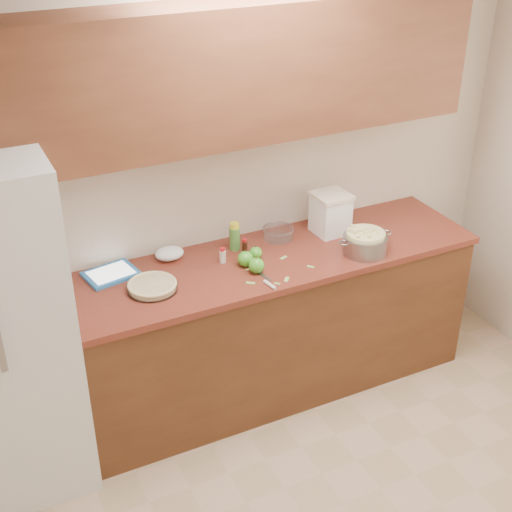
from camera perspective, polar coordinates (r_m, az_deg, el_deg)
name	(u,v)px	position (r m, az deg, el deg)	size (l,w,h in m)	color
room_shell	(429,347)	(2.78, 13.66, -7.10)	(3.60, 3.60, 3.60)	tan
counter_run	(257,327)	(4.27, 0.06, -5.70)	(2.64, 0.68, 0.92)	#593119
upper_cabinets	(244,72)	(3.76, -1.00, 14.52)	(2.60, 0.34, 0.70)	brown
pie	(152,286)	(3.78, -8.30, -2.39)	(0.27, 0.27, 0.04)	silver
colander	(365,243)	(4.12, 8.71, 1.06)	(0.35, 0.25, 0.13)	gray
flour_canister	(330,213)	(4.29, 5.98, 3.45)	(0.22, 0.22, 0.25)	white
tablet	(111,274)	(3.95, -11.52, -1.41)	(0.31, 0.26, 0.02)	#266FB6
paring_knife	(269,284)	(3.79, 1.05, -2.22)	(0.06, 0.19, 0.02)	gray
lemon_bottle	(235,237)	(4.10, -1.72, 1.55)	(0.06, 0.06, 0.17)	#4C8C38
cinnamon_shaker	(223,255)	(3.98, -2.69, 0.04)	(0.04, 0.04, 0.09)	beige
vanilla_bottle	(245,246)	(4.07, -0.91, 0.78)	(0.03, 0.03, 0.09)	black
mixing_bowl	(278,232)	(4.24, 1.77, 1.89)	(0.19, 0.19, 0.07)	silver
paper_towel	(169,253)	(4.05, -6.94, 0.21)	(0.17, 0.13, 0.07)	white
apple_left	(245,259)	(3.95, -0.85, -0.22)	(0.09, 0.09, 0.10)	green
apple_center	(256,253)	(4.02, -0.03, 0.24)	(0.07, 0.07, 0.09)	green
apple_front	(256,265)	(3.88, 0.03, -0.76)	(0.09, 0.09, 0.10)	green
peel_a	(277,283)	(3.80, 1.70, -2.21)	(0.03, 0.01, 0.00)	#8BC35F
peel_b	(251,283)	(3.81, -0.44, -2.17)	(0.05, 0.02, 0.00)	#8BC35F
peel_c	(287,279)	(3.84, 2.47, -1.88)	(0.05, 0.02, 0.00)	#8BC35F
peel_d	(283,258)	(4.05, 2.21, -0.13)	(0.05, 0.02, 0.00)	#8BC35F
peel_e	(248,269)	(3.93, -0.62, -1.08)	(0.03, 0.01, 0.00)	#8BC35F
peel_f	(311,267)	(3.97, 4.39, -0.86)	(0.04, 0.02, 0.00)	#8BC35F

